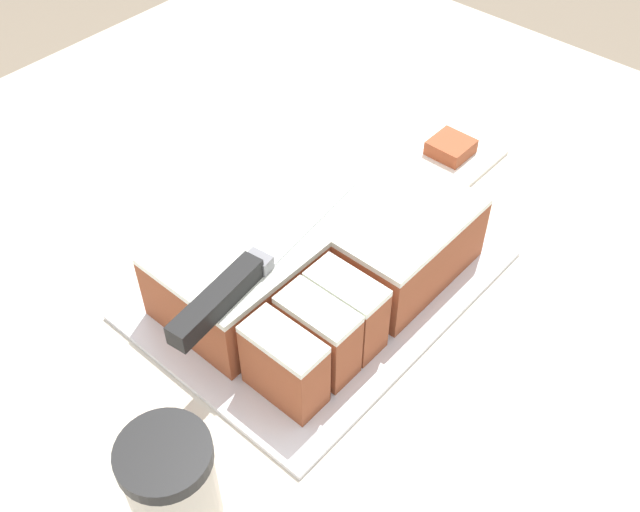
# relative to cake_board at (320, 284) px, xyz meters

# --- Properties ---
(countertop) EXTENTS (1.40, 1.10, 0.90)m
(countertop) POSITION_rel_cake_board_xyz_m (-0.04, 0.10, -0.45)
(countertop) COLOR beige
(countertop) RESTS_ON ground_plane
(cake_board) EXTENTS (0.38, 0.28, 0.01)m
(cake_board) POSITION_rel_cake_board_xyz_m (0.00, 0.00, 0.00)
(cake_board) COLOR silver
(cake_board) RESTS_ON countertop
(cake) EXTENTS (0.31, 0.22, 0.08)m
(cake) POSITION_rel_cake_board_xyz_m (0.00, 0.00, 0.04)
(cake) COLOR #994C2D
(cake) RESTS_ON cake_board
(knife) EXTENTS (0.28, 0.06, 0.02)m
(knife) POSITION_rel_cake_board_xyz_m (-0.12, 0.00, 0.10)
(knife) COLOR silver
(knife) RESTS_ON cake
(coffee_cup) EXTENTS (0.08, 0.08, 0.11)m
(coffee_cup) POSITION_rel_cake_board_xyz_m (-0.28, -0.09, 0.05)
(coffee_cup) COLOR beige
(coffee_cup) RESTS_ON countertop
(paper_napkin) EXTENTS (0.11, 0.11, 0.01)m
(paper_napkin) POSITION_rel_cake_board_xyz_m (0.29, 0.02, 0.00)
(paper_napkin) COLOR white
(paper_napkin) RESTS_ON countertop
(brownie) EXTENTS (0.05, 0.05, 0.02)m
(brownie) POSITION_rel_cake_board_xyz_m (0.29, 0.02, 0.01)
(brownie) COLOR #994C2D
(brownie) RESTS_ON paper_napkin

